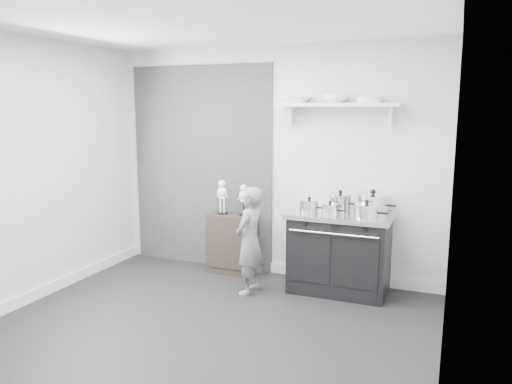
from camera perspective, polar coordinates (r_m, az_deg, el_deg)
ground at (r=4.68m, az=-6.12°, el=-15.62°), size 4.00×4.00×0.00m
room_shell at (r=4.42m, az=-6.61°, el=4.99°), size 4.02×3.62×2.71m
wall_shelf at (r=5.53m, az=9.40°, el=9.70°), size 1.30×0.26×0.24m
stove at (r=5.53m, az=9.53°, el=-6.75°), size 1.09×0.68×0.88m
side_cabinet at (r=6.09m, az=-2.72°, el=-5.89°), size 0.55×0.32×0.72m
child at (r=5.36m, az=-0.71°, el=-5.57°), size 0.33×0.46×1.17m
pot_front_left at (r=5.38m, az=6.10°, el=-1.62°), size 0.29×0.21×0.17m
pot_back_left at (r=5.51m, az=9.59°, el=-1.16°), size 0.34×0.25×0.23m
pot_back_right at (r=5.47m, az=13.19°, el=-1.29°), size 0.41×0.32×0.25m
pot_front_right at (r=5.18m, az=12.54°, el=-2.15°), size 0.34×0.25×0.19m
pot_front_center at (r=5.31m, az=8.47°, el=-1.94°), size 0.27×0.18×0.15m
skeleton_full at (r=6.02m, az=-3.89°, el=-0.27°), size 0.13×0.09×0.47m
skeleton_torso at (r=5.90m, az=-1.44°, el=-0.66°), size 0.12×0.08×0.43m
bowl_large at (r=5.64m, az=4.76°, el=10.47°), size 0.28×0.28×0.07m
bowl_small at (r=5.53m, az=9.01°, el=10.48°), size 0.27×0.27×0.09m
plate_stack at (r=5.46m, az=12.85°, el=10.24°), size 0.26×0.26×0.06m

